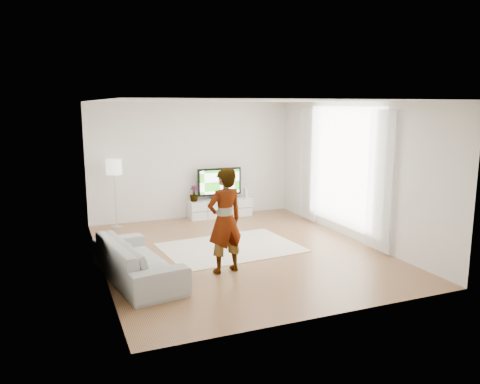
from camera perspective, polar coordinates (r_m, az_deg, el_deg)
name	(u,v)px	position (r m, az deg, el deg)	size (l,w,h in m)	color
floor	(239,251)	(8.93, -0.13, -7.23)	(6.00, 6.00, 0.00)	#A16F49
ceiling	(239,101)	(8.50, -0.13, 11.05)	(6.00, 6.00, 0.00)	white
wall_left	(98,187)	(8.03, -16.93, 0.58)	(0.02, 6.00, 2.80)	silver
wall_right	(353,171)	(9.80, 13.57, 2.49)	(0.02, 6.00, 2.80)	silver
wall_back	(193,161)	(11.42, -5.76, 3.84)	(5.00, 0.02, 2.80)	silver
wall_front	(328,212)	(5.97, 10.67, -2.47)	(5.00, 0.02, 2.80)	silver
window	(343,167)	(10.03, 12.50, 2.99)	(0.01, 2.60, 2.50)	white
curtain_near	(380,181)	(8.96, 16.74, 1.27)	(0.04, 0.70, 2.60)	white
curtain_far	(308,165)	(11.09, 8.34, 3.32)	(0.04, 0.70, 2.60)	white
media_console	(220,208)	(11.58, -2.44, -1.96)	(1.56, 0.44, 0.44)	white
television	(219,182)	(11.48, -2.52, 1.18)	(1.11, 0.22, 0.77)	black
game_console	(246,193)	(11.75, 0.68, -0.10)	(0.06, 0.17, 0.23)	white
potted_plant	(194,194)	(11.29, -5.63, -0.20)	(0.21, 0.21, 0.38)	#3F7238
rug	(231,248)	(9.13, -1.15, -6.78)	(2.54, 1.83, 0.01)	beige
player	(225,221)	(7.60, -1.86, -3.50)	(0.63, 0.42, 1.74)	#334772
sofa	(137,259)	(7.65, -12.40, -8.03)	(2.21, 0.86, 0.64)	#ABABA6
floor_lamp	(114,170)	(10.76, -15.10, 2.62)	(0.34, 0.34, 1.54)	silver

